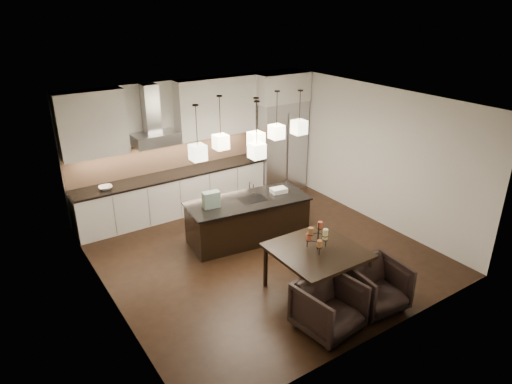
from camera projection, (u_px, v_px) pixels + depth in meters
floor at (262, 253)px, 8.45m from camera, size 5.50×5.50×0.02m
ceiling at (263, 102)px, 7.34m from camera, size 5.50×5.50×0.02m
wall_back at (192, 143)px, 10.01m from camera, size 5.50×0.02×2.80m
wall_front at (385, 251)px, 5.78m from camera, size 5.50×0.02×2.80m
wall_left at (103, 223)px, 6.49m from camera, size 0.02×5.50×2.80m
wall_right at (374, 154)px, 9.30m from camera, size 0.02×5.50×2.80m
refrigerator at (279, 146)px, 10.91m from camera, size 1.20×0.72×2.15m
fridge_panel at (280, 87)px, 10.36m from camera, size 1.26×0.72×0.65m
lower_cabinets at (175, 195)px, 9.82m from camera, size 4.21×0.62×0.88m
countertop at (173, 175)px, 9.64m from camera, size 4.21×0.66×0.04m
backsplash at (166, 156)px, 9.73m from camera, size 4.21×0.02×0.63m
upper_cab_left at (92, 124)px, 8.49m from camera, size 1.25×0.35×1.25m
upper_cab_right at (217, 107)px, 9.84m from camera, size 1.85×0.35×1.25m
hood_canopy at (155, 139)px, 9.20m from camera, size 0.90×0.52×0.24m
hood_chimney at (151, 109)px, 9.04m from camera, size 0.30×0.28×0.96m
fruit_bowl at (105, 188)px, 8.85m from camera, size 0.30×0.30×0.06m
island_body at (248, 220)px, 8.79m from camera, size 2.34×1.18×0.79m
island_top at (247, 201)px, 8.63m from camera, size 2.42×1.26×0.04m
faucet at (250, 189)px, 8.67m from camera, size 0.12×0.22×0.34m
tote_bag at (211, 200)px, 8.26m from camera, size 0.32×0.20×0.30m
food_container at (279, 190)px, 8.94m from camera, size 0.33×0.25×0.09m
dining_table at (316, 271)px, 7.18m from camera, size 1.31×1.31×0.78m
candelabra at (318, 236)px, 6.93m from camera, size 0.38×0.38×0.46m
candle_a at (325, 236)px, 7.02m from camera, size 0.08×0.08×0.10m
candle_b at (309, 237)px, 7.01m from camera, size 0.08×0.08×0.10m
candle_c at (320, 244)px, 6.81m from camera, size 0.08×0.08×0.10m
candle_d at (320, 225)px, 7.01m from camera, size 0.08×0.08×0.10m
candle_e at (311, 231)px, 6.83m from camera, size 0.08×0.08×0.10m
candle_f at (325, 232)px, 6.79m from camera, size 0.08×0.08×0.10m
armchair_left at (329, 307)px, 6.37m from camera, size 0.90×0.92×0.75m
armchair_right at (376, 286)px, 6.84m from camera, size 0.86×0.88×0.74m
pendant_a at (198, 152)px, 7.49m from camera, size 0.24×0.24×0.26m
pendant_b at (221, 142)px, 8.17m from camera, size 0.24×0.24×0.26m
pendant_c at (256, 140)px, 7.97m from camera, size 0.24×0.24×0.26m
pendant_d at (276, 132)px, 8.54m from camera, size 0.24×0.24×0.26m
pendant_e at (299, 127)px, 8.58m from camera, size 0.24×0.24×0.26m
pendant_f at (257, 151)px, 7.77m from camera, size 0.24×0.24×0.26m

